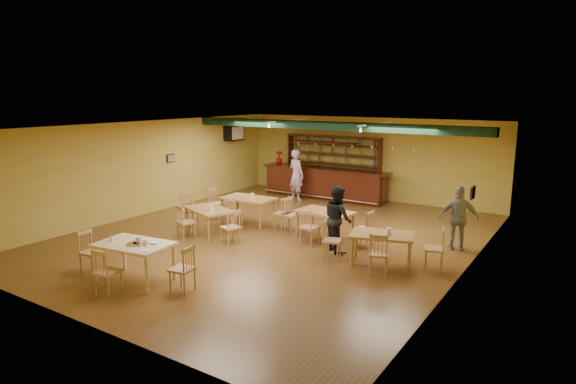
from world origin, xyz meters
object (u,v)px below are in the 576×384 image
Objects in this scene: dining_table_a at (248,210)px; dining_table_d at (381,249)px; patron_right_a at (338,219)px; bar_counter at (324,183)px; patron_bar at (296,175)px; near_table at (135,262)px; dining_table_c at (209,221)px; dining_table_b at (325,224)px.

dining_table_d is (4.76, -1.20, -0.04)m from dining_table_a.
bar_counter is at bearing -18.12° from patron_right_a.
bar_counter is 2.67× the size of patron_bar.
bar_counter is 9.40m from near_table.
dining_table_c is at bearing 99.46° from near_table.
bar_counter reaches higher than dining_table_a.
dining_table_b is at bearing -4.91° from patron_right_a.
patron_bar is (-1.38, 8.55, 0.52)m from near_table.
near_table is at bearing 116.15° from patron_bar.
dining_table_b is 3.22m from dining_table_c.
dining_table_b is (2.48, -4.50, -0.19)m from bar_counter.
dining_table_d is 0.86× the size of patron_right_a.
dining_table_d is at bearing 154.92° from patron_bar.
patron_bar is at bearing 91.62° from near_table.
patron_right_a is at bearing -16.18° from dining_table_a.
dining_table_a is 5.06m from near_table.
near_table reaches higher than dining_table_a.
patron_right_a is (3.28, -5.30, 0.26)m from bar_counter.
dining_table_c is (-0.39, -5.93, -0.20)m from bar_counter.
patron_right_a is at bearing 49.66° from near_table.
dining_table_c is at bearing -148.11° from dining_table_b.
dining_table_a is at bearing -92.61° from bar_counter.
dining_table_b is at bearing -3.89° from dining_table_a.
dining_table_b is at bearing 61.93° from near_table.
bar_counter is at bearing 105.94° from dining_table_c.
patron_bar is (-0.72, -0.83, 0.37)m from bar_counter.
bar_counter is 3.51× the size of dining_table_d.
patron_bar reaches higher than dining_table_c.
patron_right_a is at bearing -39.61° from dining_table_b.
dining_table_b is (2.68, -0.11, -0.02)m from dining_table_a.
bar_counter is 5.95m from dining_table_c.
dining_table_a is at bearing 115.30° from patron_bar.
patron_bar is (-0.33, 5.11, 0.57)m from dining_table_c.
dining_table_d is at bearing -22.28° from dining_table_b.
patron_bar is (-3.21, 3.68, 0.56)m from dining_table_b.
patron_right_a reaches higher than near_table.
patron_bar is at bearing -131.18° from bar_counter.
dining_table_c is at bearing -93.79° from bar_counter.
dining_table_a reaches higher than dining_table_d.
dining_table_d is at bearing 36.62° from near_table.
dining_table_a is 1.56m from dining_table_c.
dining_table_a is 4.91m from dining_table_d.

